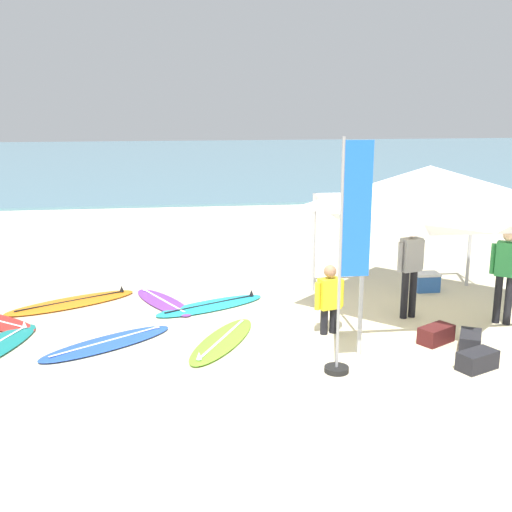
# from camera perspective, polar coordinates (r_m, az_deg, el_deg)

# --- Properties ---
(ground_plane) EXTENTS (80.00, 80.00, 0.00)m
(ground_plane) POSITION_cam_1_polar(r_m,az_deg,el_deg) (10.87, 0.24, -7.11)
(ground_plane) COLOR beige
(sea) EXTENTS (80.00, 36.00, 0.10)m
(sea) POSITION_cam_1_polar(r_m,az_deg,el_deg) (41.55, -5.65, 8.54)
(sea) COLOR #568499
(sea) RESTS_ON ground
(canopy_tent) EXTENTS (3.48, 3.48, 2.75)m
(canopy_tent) POSITION_cam_1_polar(r_m,az_deg,el_deg) (11.74, 15.17, 6.04)
(canopy_tent) COLOR #B7B7BC
(canopy_tent) RESTS_ON ground
(surfboard_lime) EXTENTS (1.54, 2.24, 0.19)m
(surfboard_lime) POSITION_cam_1_polar(r_m,az_deg,el_deg) (10.58, -3.05, -7.54)
(surfboard_lime) COLOR #7AD12D
(surfboard_lime) RESTS_ON ground
(surfboard_cyan) EXTENTS (2.33, 1.57, 0.19)m
(surfboard_cyan) POSITION_cam_1_polar(r_m,az_deg,el_deg) (12.32, -4.04, -4.41)
(surfboard_cyan) COLOR #23B2CC
(surfboard_cyan) RESTS_ON ground
(surfboard_orange) EXTENTS (2.59, 1.84, 0.19)m
(surfboard_orange) POSITION_cam_1_polar(r_m,az_deg,el_deg) (12.97, -16.07, -3.99)
(surfboard_orange) COLOR orange
(surfboard_orange) RESTS_ON ground
(surfboard_blue) EXTENTS (2.29, 1.84, 0.19)m
(surfboard_blue) POSITION_cam_1_polar(r_m,az_deg,el_deg) (10.75, -13.08, -7.55)
(surfboard_blue) COLOR blue
(surfboard_blue) RESTS_ON ground
(surfboard_purple) EXTENTS (1.41, 2.06, 0.19)m
(surfboard_purple) POSITION_cam_1_polar(r_m,az_deg,el_deg) (12.63, -8.28, -4.06)
(surfboard_purple) COLOR purple
(surfboard_purple) RESTS_ON ground
(person_grey) EXTENTS (0.53, 0.31, 1.71)m
(person_grey) POSITION_cam_1_polar(r_m,az_deg,el_deg) (11.79, 13.59, -0.79)
(person_grey) COLOR black
(person_grey) RESTS_ON ground
(person_green) EXTENTS (0.46, 0.39, 1.71)m
(person_green) POSITION_cam_1_polar(r_m,az_deg,el_deg) (11.97, 21.37, -1.15)
(person_green) COLOR black
(person_green) RESTS_ON ground
(person_yellow) EXTENTS (0.53, 0.31, 1.20)m
(person_yellow) POSITION_cam_1_polar(r_m,az_deg,el_deg) (10.84, 6.55, -3.60)
(person_yellow) COLOR black
(person_yellow) RESTS_ON ground
(banner_flag) EXTENTS (0.60, 0.36, 3.40)m
(banner_flag) POSITION_cam_1_polar(r_m,az_deg,el_deg) (9.10, 8.17, -1.05)
(banner_flag) COLOR #99999E
(banner_flag) RESTS_ON ground
(gear_bag_near_tent) EXTENTS (0.68, 0.58, 0.28)m
(gear_bag_near_tent) POSITION_cam_1_polar(r_m,az_deg,el_deg) (10.94, 15.74, -6.74)
(gear_bag_near_tent) COLOR #4C1919
(gear_bag_near_tent) RESTS_ON ground
(gear_bag_by_pole) EXTENTS (0.56, 0.68, 0.28)m
(gear_bag_by_pole) POSITION_cam_1_polar(r_m,az_deg,el_deg) (10.80, 18.54, -7.23)
(gear_bag_by_pole) COLOR #232328
(gear_bag_by_pole) RESTS_ON ground
(gear_bag_on_sand) EXTENTS (0.68, 0.54, 0.28)m
(gear_bag_on_sand) POSITION_cam_1_polar(r_m,az_deg,el_deg) (10.10, 19.11, -8.77)
(gear_bag_on_sand) COLOR #232328
(gear_bag_on_sand) RESTS_ON ground
(cooler_box) EXTENTS (0.50, 0.36, 0.39)m
(cooler_box) POSITION_cam_1_polar(r_m,az_deg,el_deg) (13.72, 14.94, -2.23)
(cooler_box) COLOR #2D60B7
(cooler_box) RESTS_ON ground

